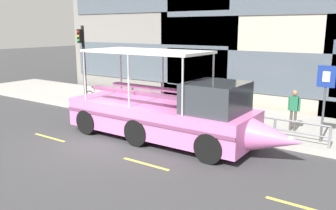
{
  "coord_description": "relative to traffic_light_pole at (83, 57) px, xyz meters",
  "views": [
    {
      "loc": [
        8.87,
        -8.99,
        4.21
      ],
      "look_at": [
        1.4,
        1.85,
        1.3
      ],
      "focal_mm": 37.24,
      "sensor_mm": 36.0,
      "label": 1
    }
  ],
  "objects": [
    {
      "name": "ground_plane",
      "position": [
        5.68,
        -4.01,
        -2.7
      ],
      "size": [
        120.0,
        120.0,
        0.0
      ],
      "primitive_type": "plane",
      "color": "#3D3D3F"
    },
    {
      "name": "sidewalk",
      "position": [
        5.68,
        1.59,
        -2.61
      ],
      "size": [
        32.0,
        4.8,
        0.18
      ],
      "primitive_type": "cube",
      "color": "#A8A59E",
      "rests_on": "ground_plane"
    },
    {
      "name": "curb_edge",
      "position": [
        5.68,
        -0.9,
        -2.61
      ],
      "size": [
        32.0,
        0.18,
        0.18
      ],
      "primitive_type": "cube",
      "color": "#B2ADA3",
      "rests_on": "ground_plane"
    },
    {
      "name": "lane_centreline",
      "position": [
        5.68,
        -4.85,
        -2.7
      ],
      "size": [
        25.8,
        0.12,
        0.01
      ],
      "color": "#DBD64C",
      "rests_on": "ground_plane"
    },
    {
      "name": "curb_guardrail",
      "position": [
        6.99,
        -0.56,
        -1.97
      ],
      "size": [
        11.44,
        0.09,
        0.81
      ],
      "color": "gray",
      "rests_on": "sidewalk"
    },
    {
      "name": "traffic_light_pole",
      "position": [
        0.0,
        0.0,
        0.0
      ],
      "size": [
        0.24,
        0.46,
        4.16
      ],
      "color": "black",
      "rests_on": "sidewalk"
    },
    {
      "name": "parking_sign",
      "position": [
        12.27,
        0.06,
        -0.65
      ],
      "size": [
        0.6,
        0.12,
        2.76
      ],
      "color": "#4C4F54",
      "rests_on": "sidewalk"
    },
    {
      "name": "leaned_bicycle",
      "position": [
        0.97,
        -0.05,
        -2.14
      ],
      "size": [
        1.74,
        0.46,
        0.96
      ],
      "color": "black",
      "rests_on": "sidewalk"
    },
    {
      "name": "duck_tour_boat",
      "position": [
        7.44,
        -2.54,
        -1.64
      ],
      "size": [
        9.26,
        2.51,
        3.4
      ],
      "color": "pink",
      "rests_on": "ground_plane"
    },
    {
      "name": "pedestrian_near_bow",
      "position": [
        11.03,
        0.94,
        -1.53
      ],
      "size": [
        0.48,
        0.23,
        1.65
      ],
      "color": "#47423D",
      "rests_on": "sidewalk"
    },
    {
      "name": "pedestrian_mid_left",
      "position": [
        6.71,
        0.36,
        -1.58
      ],
      "size": [
        0.36,
        0.31,
        1.55
      ],
      "color": "#1E2338",
      "rests_on": "sidewalk"
    }
  ]
}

